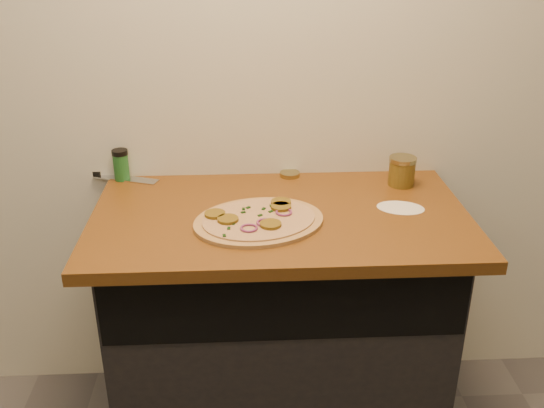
{
  "coord_description": "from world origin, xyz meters",
  "views": [
    {
      "loc": [
        -0.12,
        -0.32,
        1.74
      ],
      "look_at": [
        -0.03,
        1.37,
        0.95
      ],
      "focal_mm": 40.0,
      "sensor_mm": 36.0,
      "label": 1
    }
  ],
  "objects": [
    {
      "name": "salsa_jar",
      "position": [
        0.44,
        1.62,
        0.95
      ],
      "size": [
        0.09,
        0.09,
        0.1
      ],
      "color": "maroon",
      "rests_on": "countertop"
    },
    {
      "name": "chefs_knife",
      "position": [
        -0.62,
        1.75,
        0.91
      ],
      "size": [
        0.35,
        0.16,
        0.02
      ],
      "color": "#B7BAC1",
      "rests_on": "countertop"
    },
    {
      "name": "spice_shaker",
      "position": [
        -0.55,
        1.72,
        0.96
      ],
      "size": [
        0.06,
        0.06,
        0.11
      ],
      "color": "#1D5C25",
      "rests_on": "countertop"
    },
    {
      "name": "countertop",
      "position": [
        0.0,
        1.42,
        0.88
      ],
      "size": [
        1.2,
        0.7,
        0.04
      ],
      "primitive_type": "cube",
      "color": "brown",
      "rests_on": "cabinet"
    },
    {
      "name": "flour_spill",
      "position": [
        0.39,
        1.43,
        0.9
      ],
      "size": [
        0.19,
        0.19,
        0.0
      ],
      "primitive_type": "cylinder",
      "rotation": [
        0.0,
        0.0,
        -0.25
      ],
      "color": "silver",
      "rests_on": "countertop"
    },
    {
      "name": "pizza",
      "position": [
        -0.07,
        1.34,
        0.91
      ],
      "size": [
        0.5,
        0.5,
        0.03
      ],
      "color": "tan",
      "rests_on": "countertop"
    },
    {
      "name": "mason_jar_lid",
      "position": [
        0.05,
        1.72,
        0.91
      ],
      "size": [
        0.1,
        0.1,
        0.02
      ],
      "primitive_type": "cylinder",
      "rotation": [
        0.0,
        0.0,
        -0.4
      ],
      "color": "#958856",
      "rests_on": "countertop"
    },
    {
      "name": "cabinet",
      "position": [
        0.0,
        1.45,
        0.43
      ],
      "size": [
        1.1,
        0.6,
        0.86
      ],
      "primitive_type": "cube",
      "color": "black",
      "rests_on": "ground"
    },
    {
      "name": "room_shell",
      "position": [
        0.0,
        0.0,
        1.7
      ],
      "size": [
        4.02,
        3.52,
        2.71
      ],
      "color": "beige",
      "rests_on": "ground"
    }
  ]
}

